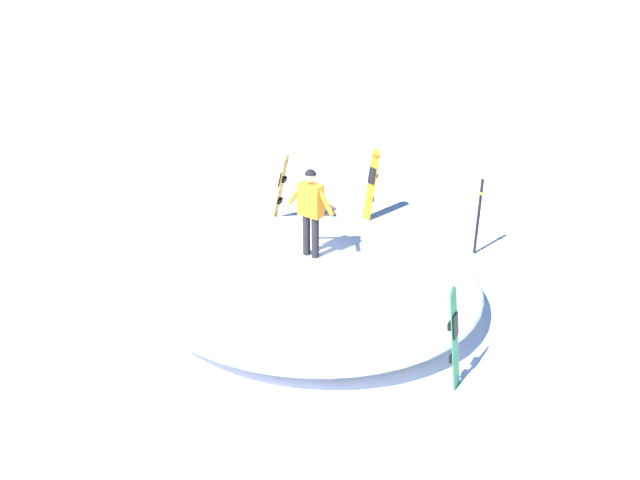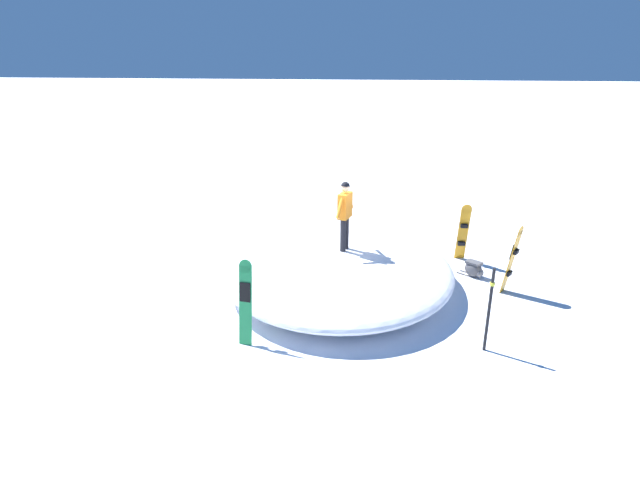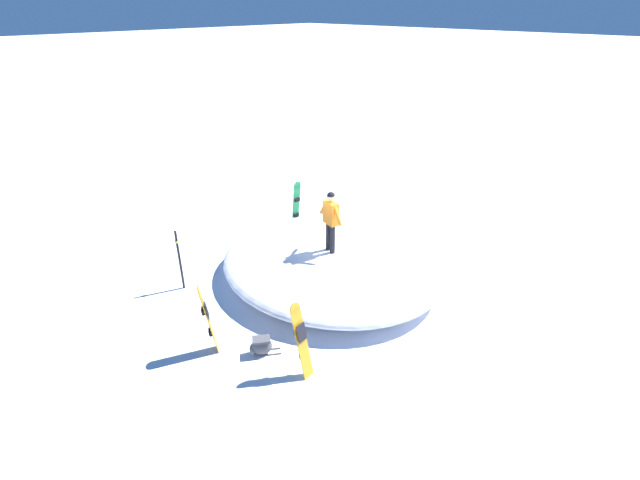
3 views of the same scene
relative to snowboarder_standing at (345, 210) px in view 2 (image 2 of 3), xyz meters
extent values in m
plane|color=white|center=(-0.65, 0.37, -1.93)|extent=(240.00, 240.00, 0.00)
ellipsoid|color=white|center=(-0.15, -0.08, -1.47)|extent=(6.31, 6.91, 0.92)
cylinder|color=black|center=(-0.03, -0.10, -0.60)|extent=(0.14, 0.14, 0.82)
cylinder|color=black|center=(0.03, 0.10, -0.60)|extent=(0.14, 0.14, 0.82)
cube|color=orange|center=(0.00, 0.00, 0.11)|extent=(0.33, 0.49, 0.61)
sphere|color=tan|center=(0.00, 0.00, 0.55)|extent=(0.22, 0.22, 0.22)
cylinder|color=orange|center=(-0.08, -0.31, 0.16)|extent=(0.18, 0.40, 0.50)
cylinder|color=orange|center=(0.08, 0.31, 0.16)|extent=(0.18, 0.40, 0.50)
sphere|color=black|center=(0.00, 0.00, 0.58)|extent=(0.21, 0.21, 0.21)
cube|color=orange|center=(3.06, 2.02, -1.16)|extent=(0.30, 0.38, 1.54)
cylinder|color=orange|center=(3.07, 1.85, -0.39)|extent=(0.28, 0.10, 0.27)
cube|color=black|center=(3.06, 2.01, -0.88)|extent=(0.24, 0.11, 0.37)
cube|color=black|center=(3.06, 1.92, -0.88)|extent=(0.20, 0.11, 0.12)
cube|color=black|center=(3.05, 2.04, -1.44)|extent=(0.20, 0.11, 0.12)
cube|color=orange|center=(3.94, 0.07, -1.13)|extent=(0.36, 0.36, 1.60)
cylinder|color=orange|center=(4.04, 0.01, -0.33)|extent=(0.19, 0.25, 0.26)
cube|color=black|center=(3.95, 0.06, -0.84)|extent=(0.18, 0.22, 0.38)
cube|color=black|center=(4.01, 0.02, -0.84)|extent=(0.18, 0.21, 0.12)
cube|color=black|center=(3.94, 0.07, -1.42)|extent=(0.18, 0.21, 0.12)
cube|color=#1E8C47|center=(-1.61, -3.00, -1.13)|extent=(0.29, 0.25, 1.60)
cylinder|color=#1E8C47|center=(-1.60, -2.90, -0.33)|extent=(0.27, 0.08, 0.26)
cube|color=black|center=(-1.61, -2.99, -0.84)|extent=(0.23, 0.08, 0.39)
cube|color=black|center=(-1.60, -2.92, -0.84)|extent=(0.20, 0.10, 0.12)
cube|color=black|center=(-1.61, -3.00, -1.42)|extent=(0.20, 0.10, 0.12)
ellipsoid|color=#4C4C51|center=(3.26, 0.95, -1.72)|extent=(0.56, 0.53, 0.42)
ellipsoid|color=slate|center=(3.42, 0.82, -1.78)|extent=(0.25, 0.27, 0.20)
cube|color=#4C4C51|center=(3.26, 0.95, -1.55)|extent=(0.47, 0.44, 0.06)
cylinder|color=#4C4C51|center=(3.11, 1.17, -1.91)|extent=(0.28, 0.22, 0.04)
cylinder|color=#4C4C51|center=(3.00, 1.03, -1.91)|extent=(0.28, 0.22, 0.04)
cylinder|color=black|center=(3.01, -2.59, -1.07)|extent=(0.06, 0.06, 1.71)
cylinder|color=yellow|center=(3.01, -2.59, -0.52)|extent=(0.10, 0.10, 0.06)
camera|label=1|loc=(-10.01, -4.11, 4.68)|focal=36.99mm
camera|label=2|loc=(1.12, -11.36, 3.41)|focal=28.11mm
camera|label=3|loc=(8.06, 7.24, 4.96)|focal=25.81mm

